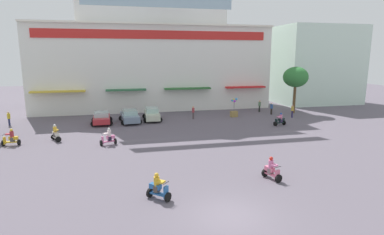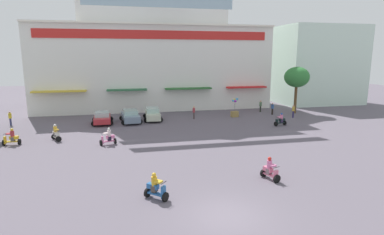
{
  "view_description": "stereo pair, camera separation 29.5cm",
  "coord_description": "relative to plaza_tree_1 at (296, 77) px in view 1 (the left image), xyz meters",
  "views": [
    {
      "loc": [
        -5.09,
        -13.62,
        7.84
      ],
      "look_at": [
        1.87,
        16.51,
        1.74
      ],
      "focal_mm": 29.38,
      "sensor_mm": 36.0,
      "label": 1
    },
    {
      "loc": [
        -4.8,
        -13.68,
        7.84
      ],
      "look_at": [
        1.87,
        16.51,
        1.74
      ],
      "focal_mm": 29.38,
      "sensor_mm": 36.0,
      "label": 2
    }
  ],
  "objects": [
    {
      "name": "colonial_building",
      "position": [
        -18.4,
        10.09,
        4.75
      ],
      "size": [
        34.02,
        14.47,
        22.51
      ],
      "color": "white",
      "rests_on": "ground"
    },
    {
      "name": "parked_car_0",
      "position": [
        -25.69,
        -1.44,
        -4.22
      ],
      "size": [
        2.53,
        3.96,
        1.42
      ],
      "color": "#B62930",
      "rests_on": "ground"
    },
    {
      "name": "parked_car_2",
      "position": [
        -19.74,
        -0.56,
        -4.16
      ],
      "size": [
        2.38,
        4.51,
        1.55
      ],
      "color": "beige",
      "rests_on": "ground"
    },
    {
      "name": "pedestrian_1",
      "position": [
        -3.54,
        -0.33,
        -4.04
      ],
      "size": [
        0.52,
        0.52,
        1.6
      ],
      "color": "black",
      "rests_on": "ground"
    },
    {
      "name": "pedestrian_2",
      "position": [
        -4.29,
        1.83,
        -4.0
      ],
      "size": [
        0.47,
        0.47,
        1.65
      ],
      "color": "black",
      "rests_on": "ground"
    },
    {
      "name": "scooter_rider_2",
      "position": [
        -21.65,
        -22.52,
        -4.3
      ],
      "size": [
        1.36,
        1.27,
        1.53
      ],
      "color": "black",
      "rests_on": "ground"
    },
    {
      "name": "plaza_tree_1",
      "position": [
        0.0,
        0.0,
        0.0
      ],
      "size": [
        3.43,
        3.22,
        6.38
      ],
      "color": "brown",
      "rests_on": "ground"
    },
    {
      "name": "scooter_rider_5",
      "position": [
        -29.51,
        -8.19,
        -4.3
      ],
      "size": [
        1.1,
        1.4,
        1.57
      ],
      "color": "black",
      "rests_on": "ground"
    },
    {
      "name": "parked_car_1",
      "position": [
        -22.45,
        -1.32,
        -4.18
      ],
      "size": [
        2.69,
        4.6,
        1.51
      ],
      "color": "slate",
      "rests_on": "ground"
    },
    {
      "name": "scooter_rider_1",
      "position": [
        -5.8,
        -6.87,
        -4.33
      ],
      "size": [
        1.54,
        0.88,
        1.49
      ],
      "color": "black",
      "rests_on": "ground"
    },
    {
      "name": "ground_plane",
      "position": [
        -18.4,
        -12.16,
        -4.94
      ],
      "size": [
        128.0,
        128.0,
        0.0
      ],
      "primitive_type": "plane",
      "color": "#5F5662"
    },
    {
      "name": "flank_building_right",
      "position": [
        8.69,
        8.04,
        1.38
      ],
      "size": [
        13.11,
        8.01,
        12.63
      ],
      "color": "silver",
      "rests_on": "ground"
    },
    {
      "name": "scooter_rider_0",
      "position": [
        -33.07,
        -8.95,
        -4.32
      ],
      "size": [
        1.47,
        0.6,
        1.53
      ],
      "color": "black",
      "rests_on": "ground"
    },
    {
      "name": "scooter_rider_4",
      "position": [
        -14.19,
        -21.3,
        -4.33
      ],
      "size": [
        0.92,
        1.41,
        1.5
      ],
      "color": "black",
      "rests_on": "ground"
    },
    {
      "name": "scooter_rider_3",
      "position": [
        -24.66,
        -10.69,
        -4.31
      ],
      "size": [
        1.51,
        0.93,
        1.55
      ],
      "color": "black",
      "rests_on": "ground"
    },
    {
      "name": "balloon_vendor_cart",
      "position": [
        -9.11,
        -0.81,
        -4.11
      ],
      "size": [
        0.98,
        0.75,
        2.5
      ],
      "color": "olive",
      "rests_on": "ground"
    },
    {
      "name": "pedestrian_3",
      "position": [
        -35.9,
        -0.1,
        -4.01
      ],
      "size": [
        0.48,
        0.48,
        1.64
      ],
      "color": "#2C3053",
      "rests_on": "ground"
    },
    {
      "name": "pedestrian_4",
      "position": [
        -1.97,
        -2.96,
        -3.99
      ],
      "size": [
        0.44,
        0.44,
        1.66
      ],
      "color": "#2B2453",
      "rests_on": "ground"
    },
    {
      "name": "pedestrian_0",
      "position": [
        -14.6,
        -1.01,
        -4.01
      ],
      "size": [
        0.45,
        0.45,
        1.62
      ],
      "color": "#483A3C",
      "rests_on": "ground"
    }
  ]
}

